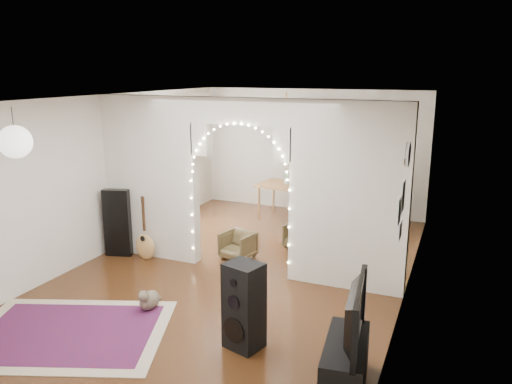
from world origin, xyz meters
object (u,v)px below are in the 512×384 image
at_px(bookcase, 332,190).
at_px(dining_chair_left, 300,235).
at_px(dining_chair_right, 238,245).
at_px(dining_table, 288,188).
at_px(floor_speaker, 244,306).
at_px(media_console, 345,365).
at_px(acoustic_guitar, 145,237).

bearing_deg(bookcase, dining_chair_left, -93.46).
bearing_deg(dining_chair_right, dining_table, 101.82).
relative_size(floor_speaker, media_console, 1.01).
bearing_deg(acoustic_guitar, dining_chair_left, 52.24).
height_order(floor_speaker, dining_chair_right, floor_speaker).
bearing_deg(dining_chair_right, bookcase, 80.35).
bearing_deg(dining_chair_right, floor_speaker, -51.66).
bearing_deg(dining_chair_left, bookcase, 90.39).
height_order(bookcase, dining_table, bookcase).
distance_m(bookcase, dining_table, 0.96).
xyz_separation_m(acoustic_guitar, dining_chair_right, (1.40, 0.65, -0.17)).
distance_m(acoustic_guitar, dining_chair_left, 2.70).
distance_m(dining_chair_left, dining_chair_right, 1.22).
xyz_separation_m(acoustic_guitar, dining_table, (1.42, 3.14, 0.28)).
xyz_separation_m(media_console, dining_chair_left, (-1.67, 3.72, -0.03)).
height_order(media_console, bookcase, bookcase).
distance_m(floor_speaker, media_console, 1.30).
xyz_separation_m(dining_table, dining_chair_right, (-0.02, -2.50, -0.45)).
bearing_deg(acoustic_guitar, dining_table, 82.22).
distance_m(dining_table, dining_chair_right, 2.54).
xyz_separation_m(floor_speaker, media_console, (1.24, -0.31, -0.26)).
xyz_separation_m(bookcase, dining_table, (-0.96, 0.06, -0.06)).
distance_m(media_console, bookcase, 5.46).
relative_size(media_console, dining_table, 0.77).
distance_m(media_console, dining_chair_right, 3.72).
relative_size(dining_table, dining_chair_right, 2.57).
xyz_separation_m(acoustic_guitar, floor_speaker, (2.63, -1.84, 0.10)).
xyz_separation_m(floor_speaker, dining_chair_left, (-0.44, 3.42, -0.29)).
relative_size(media_console, bookcase, 0.67).
distance_m(media_console, dining_chair_left, 4.08).
xyz_separation_m(acoustic_guitar, dining_chair_left, (2.19, 1.57, -0.18)).
bearing_deg(dining_table, bookcase, 4.29).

